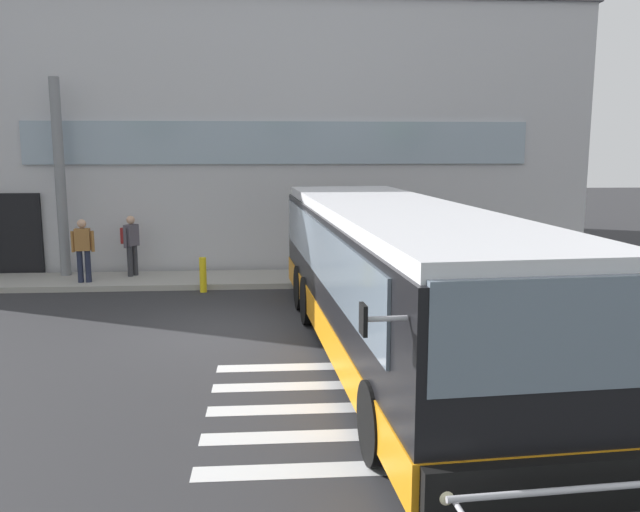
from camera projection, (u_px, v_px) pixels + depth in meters
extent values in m
cube|color=#2B2B2D|center=(236.00, 330.00, 13.35)|extent=(80.00, 90.00, 0.02)
cube|color=silver|center=(383.00, 468.00, 7.59)|extent=(4.40, 0.36, 0.01)
cube|color=silver|center=(371.00, 434.00, 8.48)|extent=(4.40, 0.36, 0.01)
cube|color=silver|center=(361.00, 407.00, 9.36)|extent=(4.40, 0.36, 0.01)
cube|color=silver|center=(354.00, 385.00, 10.25)|extent=(4.40, 0.36, 0.01)
cube|color=silver|center=(347.00, 366.00, 11.14)|extent=(4.40, 0.36, 0.01)
cube|color=#B7B7BC|center=(251.00, 141.00, 24.52)|extent=(20.34, 12.00, 7.78)
cube|color=#56565B|center=(249.00, 29.00, 23.85)|extent=(20.54, 12.20, 0.30)
cube|color=black|center=(10.00, 236.00, 18.52)|extent=(1.80, 0.16, 2.40)
cube|color=#8C9EAD|center=(280.00, 143.00, 18.66)|extent=(14.34, 0.10, 1.20)
cube|color=#9E9B93|center=(245.00, 279.00, 18.06)|extent=(24.34, 2.00, 0.15)
cylinder|color=slate|center=(60.00, 178.00, 17.83)|extent=(0.28, 0.28, 5.38)
cube|color=black|center=(394.00, 278.00, 11.38)|extent=(3.34, 11.37, 2.15)
cube|color=orange|center=(393.00, 323.00, 11.51)|extent=(3.39, 11.42, 0.55)
cube|color=silver|center=(395.00, 211.00, 11.19)|extent=(3.23, 11.17, 0.20)
cube|color=slate|center=(553.00, 334.00, 5.86)|extent=(2.35, 0.29, 1.05)
cube|color=slate|center=(460.00, 246.00, 11.78)|extent=(0.75, 10.00, 0.95)
cube|color=slate|center=(318.00, 249.00, 11.41)|extent=(0.75, 10.00, 0.95)
cube|color=black|center=(555.00, 296.00, 5.80)|extent=(2.15, 0.25, 0.28)
cube|color=black|center=(551.00, 486.00, 5.96)|extent=(2.46, 0.37, 0.52)
sphere|color=beige|center=(444.00, 495.00, 5.77)|extent=(0.18, 0.18, 0.18)
cylinder|color=#B7B7BF|center=(385.00, 319.00, 5.81)|extent=(0.40, 0.08, 0.05)
cube|color=black|center=(363.00, 320.00, 5.79)|extent=(0.05, 0.20, 0.28)
cylinder|color=black|center=(565.00, 411.00, 7.98)|extent=(0.37, 1.02, 1.00)
cylinder|color=black|center=(378.00, 423.00, 7.65)|extent=(0.37, 1.02, 1.00)
cylinder|color=black|center=(418.00, 297.00, 14.06)|extent=(0.37, 1.02, 1.00)
cylinder|color=black|center=(309.00, 301.00, 13.72)|extent=(0.37, 1.02, 1.00)
cylinder|color=black|center=(402.00, 284.00, 15.32)|extent=(0.37, 1.02, 1.00)
cylinder|color=black|center=(302.00, 288.00, 14.99)|extent=(0.37, 1.02, 1.00)
cylinder|color=#B7B7BF|center=(573.00, 490.00, 5.57)|extent=(2.25, 0.22, 0.06)
cylinder|color=#B7B7BF|center=(455.00, 502.00, 5.65)|extent=(0.09, 0.50, 0.05)
cylinder|color=#1E2338|center=(88.00, 266.00, 17.24)|extent=(0.15, 0.15, 0.85)
cylinder|color=#1E2338|center=(80.00, 267.00, 17.21)|extent=(0.15, 0.15, 0.85)
cube|color=#996633|center=(83.00, 240.00, 17.11)|extent=(0.40, 0.25, 0.58)
sphere|color=tan|center=(82.00, 224.00, 17.04)|extent=(0.23, 0.23, 0.23)
cylinder|color=#996633|center=(93.00, 241.00, 17.15)|extent=(0.09, 0.09, 0.55)
cylinder|color=#996633|center=(73.00, 242.00, 17.08)|extent=(0.09, 0.09, 0.55)
cylinder|color=#2D2D33|center=(135.00, 260.00, 18.19)|extent=(0.15, 0.15, 0.85)
cylinder|color=#2D2D33|center=(130.00, 261.00, 18.01)|extent=(0.15, 0.15, 0.85)
cube|color=#4C4751|center=(131.00, 235.00, 17.98)|extent=(0.38, 0.44, 0.58)
sphere|color=tan|center=(131.00, 220.00, 17.91)|extent=(0.23, 0.23, 0.23)
cylinder|color=#4C4751|center=(138.00, 236.00, 18.21)|extent=(0.09, 0.09, 0.55)
cylinder|color=#4C4751|center=(125.00, 238.00, 17.77)|extent=(0.09, 0.09, 0.55)
cube|color=maroon|center=(127.00, 235.00, 18.06)|extent=(0.31, 0.35, 0.44)
cylinder|color=yellow|center=(203.00, 275.00, 16.74)|extent=(0.18, 0.18, 0.90)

